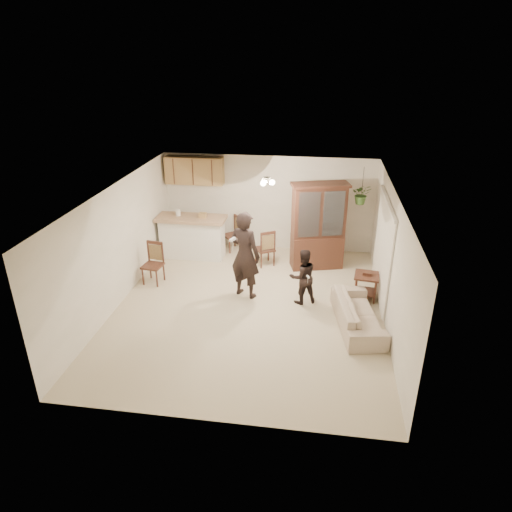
# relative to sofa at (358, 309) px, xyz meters

# --- Properties ---
(floor) EXTENTS (6.50, 6.50, 0.00)m
(floor) POSITION_rel_sofa_xyz_m (-2.20, 0.37, -0.37)
(floor) COLOR #BFB290
(floor) RESTS_ON ground
(ceiling) EXTENTS (5.50, 6.50, 0.02)m
(ceiling) POSITION_rel_sofa_xyz_m (-2.20, 0.37, 2.13)
(ceiling) COLOR white
(ceiling) RESTS_ON wall_back
(wall_back) EXTENTS (5.50, 0.02, 2.50)m
(wall_back) POSITION_rel_sofa_xyz_m (-2.20, 3.62, 0.88)
(wall_back) COLOR white
(wall_back) RESTS_ON ground
(wall_front) EXTENTS (5.50, 0.02, 2.50)m
(wall_front) POSITION_rel_sofa_xyz_m (-2.20, -2.88, 0.88)
(wall_front) COLOR white
(wall_front) RESTS_ON ground
(wall_left) EXTENTS (0.02, 6.50, 2.50)m
(wall_left) POSITION_rel_sofa_xyz_m (-4.95, 0.37, 0.88)
(wall_left) COLOR white
(wall_left) RESTS_ON ground
(wall_right) EXTENTS (0.02, 6.50, 2.50)m
(wall_right) POSITION_rel_sofa_xyz_m (0.55, 0.37, 0.88)
(wall_right) COLOR white
(wall_right) RESTS_ON ground
(breakfast_bar) EXTENTS (1.60, 0.55, 1.00)m
(breakfast_bar) POSITION_rel_sofa_xyz_m (-4.05, 2.72, 0.13)
(breakfast_bar) COLOR white
(breakfast_bar) RESTS_ON floor
(bar_top) EXTENTS (1.75, 0.70, 0.08)m
(bar_top) POSITION_rel_sofa_xyz_m (-4.05, 2.72, 0.68)
(bar_top) COLOR tan
(bar_top) RESTS_ON breakfast_bar
(upper_cabinets) EXTENTS (1.50, 0.34, 0.70)m
(upper_cabinets) POSITION_rel_sofa_xyz_m (-4.10, 3.44, 1.73)
(upper_cabinets) COLOR #9B7A43
(upper_cabinets) RESTS_ON wall_back
(vertical_blinds) EXTENTS (0.06, 2.30, 2.10)m
(vertical_blinds) POSITION_rel_sofa_xyz_m (0.51, 1.27, 0.73)
(vertical_blinds) COLOR silver
(vertical_blinds) RESTS_ON wall_right
(ceiling_fixture) EXTENTS (0.36, 0.36, 0.20)m
(ceiling_fixture) POSITION_rel_sofa_xyz_m (-2.00, 1.57, 2.03)
(ceiling_fixture) COLOR #FFEBBF
(ceiling_fixture) RESTS_ON ceiling
(hanging_plant) EXTENTS (0.43, 0.37, 0.48)m
(hanging_plant) POSITION_rel_sofa_xyz_m (0.10, 2.77, 1.48)
(hanging_plant) COLOR #305823
(hanging_plant) RESTS_ON ceiling
(plant_cord) EXTENTS (0.01, 0.01, 0.65)m
(plant_cord) POSITION_rel_sofa_xyz_m (0.10, 2.77, 1.81)
(plant_cord) COLOR black
(plant_cord) RESTS_ON ceiling
(sofa) EXTENTS (1.04, 1.97, 0.73)m
(sofa) POSITION_rel_sofa_xyz_m (0.00, 0.00, 0.00)
(sofa) COLOR beige
(sofa) RESTS_ON floor
(adult) EXTENTS (0.77, 0.66, 1.80)m
(adult) POSITION_rel_sofa_xyz_m (-2.36, 0.90, 0.53)
(adult) COLOR black
(adult) RESTS_ON floor
(child) EXTENTS (0.81, 0.73, 1.35)m
(child) POSITION_rel_sofa_xyz_m (-1.12, 0.77, 0.31)
(child) COLOR black
(child) RESTS_ON floor
(china_hutch) EXTENTS (1.43, 0.85, 2.12)m
(china_hutch) POSITION_rel_sofa_xyz_m (-0.87, 2.58, 0.68)
(china_hutch) COLOR #391C14
(china_hutch) RESTS_ON floor
(side_table) EXTENTS (0.57, 0.57, 0.62)m
(side_table) POSITION_rel_sofa_xyz_m (0.23, 1.14, -0.07)
(side_table) COLOR #391C14
(side_table) RESTS_ON floor
(chair_bar) EXTENTS (0.48, 0.48, 0.96)m
(chair_bar) POSITION_rel_sofa_xyz_m (-4.56, 1.17, -0.09)
(chair_bar) COLOR #391C14
(chair_bar) RESTS_ON floor
(chair_hutch_left) EXTENTS (0.58, 0.58, 0.93)m
(chair_hutch_left) POSITION_rel_sofa_xyz_m (-3.12, 3.29, -0.10)
(chair_hutch_left) COLOR #391C14
(chair_hutch_left) RESTS_ON floor
(chair_hutch_right) EXTENTS (0.57, 0.57, 0.95)m
(chair_hutch_right) POSITION_rel_sofa_xyz_m (-2.14, 2.51, -0.10)
(chair_hutch_right) COLOR #391C14
(chair_hutch_right) RESTS_ON floor
(controller_adult) EXTENTS (0.11, 0.17, 0.05)m
(controller_adult) POSITION_rel_sofa_xyz_m (-2.54, 0.48, 1.12)
(controller_adult) COLOR white
(controller_adult) RESTS_ON adult
(controller_child) EXTENTS (0.07, 0.11, 0.03)m
(controller_child) POSITION_rel_sofa_xyz_m (-1.00, 0.51, 0.38)
(controller_child) COLOR white
(controller_child) RESTS_ON child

